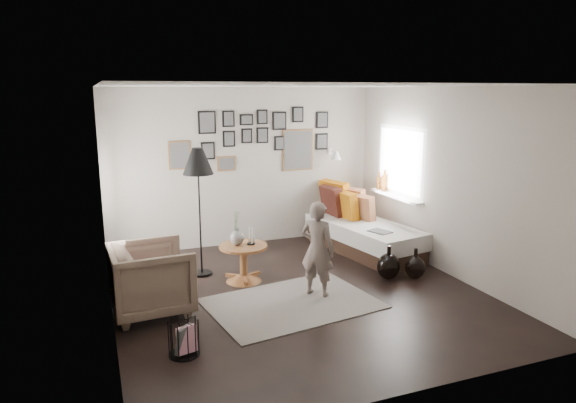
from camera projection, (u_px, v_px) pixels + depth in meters
name	position (u px, v px, depth m)	size (l,w,h in m)	color
ground	(298.00, 293.00, 6.57)	(4.80, 4.80, 0.00)	black
wall_back	(244.00, 167.00, 8.49)	(4.50, 4.50, 0.00)	#A59C90
wall_front	(412.00, 249.00, 4.11)	(4.50, 4.50, 0.00)	#A59C90
wall_left	(105.00, 209.00, 5.51)	(4.80, 4.80, 0.00)	#A59C90
wall_right	(449.00, 182.00, 7.09)	(4.80, 4.80, 0.00)	#A59C90
ceiling	(299.00, 86.00, 6.02)	(4.80, 4.80, 0.00)	white
door_left	(105.00, 208.00, 6.66)	(0.00, 2.14, 2.14)	white
window_right	(391.00, 191.00, 8.36)	(0.15, 1.32, 1.30)	white
gallery_wall	(261.00, 140.00, 8.48)	(2.74, 0.03, 1.08)	brown
wall_sconce	(336.00, 155.00, 8.75)	(0.18, 0.36, 0.16)	white
rug	(292.00, 303.00, 6.25)	(1.97, 1.38, 0.01)	#BFB5A8
pedestal_table	(244.00, 264.00, 6.95)	(0.65, 0.65, 0.51)	brown
vase	(237.00, 235.00, 6.85)	(0.19, 0.19, 0.46)	black
candles	(251.00, 236.00, 6.91)	(0.11, 0.11, 0.24)	black
daybed	(361.00, 231.00, 8.30)	(1.25, 2.24, 1.04)	black
magazine_on_daybed	(380.00, 231.00, 7.65)	(0.23, 0.32, 0.02)	black
armchair	(152.00, 279.00, 5.93)	(0.88, 0.90, 0.82)	brown
armchair_cushion	(153.00, 271.00, 5.97)	(0.37, 0.37, 0.09)	silver
floor_lamp	(198.00, 166.00, 6.93)	(0.42, 0.42, 1.79)	black
magazine_basket	(184.00, 338.00, 5.01)	(0.38, 0.38, 0.36)	black
demijohn_large	(388.00, 266.00, 7.04)	(0.32, 0.32, 0.47)	black
demijohn_small	(415.00, 267.00, 7.06)	(0.28, 0.28, 0.43)	black
child	(317.00, 249.00, 6.39)	(0.45, 0.29, 1.22)	#695A53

